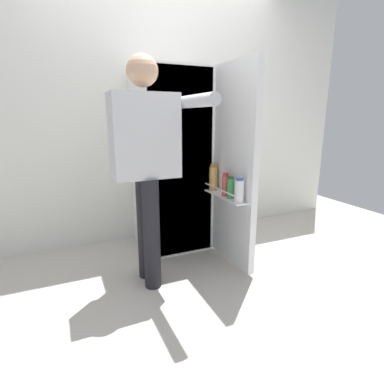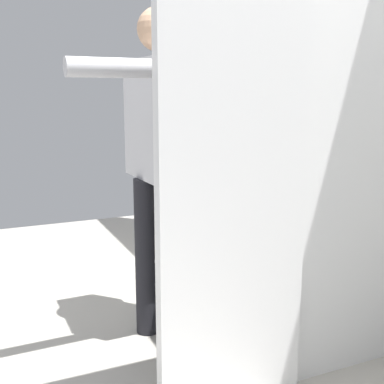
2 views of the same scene
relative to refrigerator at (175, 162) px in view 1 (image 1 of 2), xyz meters
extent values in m
plane|color=#B7B2A8|center=(-0.03, -0.48, -0.82)|extent=(5.58, 5.58, 0.00)
cube|color=silver|center=(-0.03, 0.39, 0.52)|extent=(4.40, 0.10, 2.68)
cube|color=white|center=(-0.03, 0.05, 0.00)|extent=(0.61, 0.58, 1.63)
cube|color=white|center=(-0.03, -0.23, 0.00)|extent=(0.57, 0.01, 1.59)
cube|color=white|center=(-0.03, -0.18, -0.03)|extent=(0.53, 0.09, 0.01)
cube|color=white|center=(0.30, -0.53, 0.01)|extent=(0.05, 0.60, 1.60)
cube|color=white|center=(0.22, -0.53, -0.22)|extent=(0.11, 0.52, 0.01)
cylinder|color=silver|center=(0.18, -0.53, -0.16)|extent=(0.01, 0.50, 0.01)
cylinder|color=#DB4C47|center=(0.23, -0.53, -0.14)|extent=(0.05, 0.05, 0.16)
cylinder|color=#B22D28|center=(0.23, -0.53, -0.04)|extent=(0.04, 0.04, 0.02)
cylinder|color=tan|center=(0.23, -0.32, -0.12)|extent=(0.07, 0.07, 0.20)
cylinder|color=#996623|center=(0.23, -0.32, 0.00)|extent=(0.06, 0.06, 0.02)
cylinder|color=white|center=(0.22, -0.74, -0.13)|extent=(0.07, 0.07, 0.17)
cylinder|color=#335BB2|center=(0.22, -0.74, -0.04)|extent=(0.05, 0.05, 0.02)
cylinder|color=green|center=(0.23, -0.61, -0.14)|extent=(0.06, 0.06, 0.16)
cylinder|color=#195B28|center=(0.23, -0.61, -0.05)|extent=(0.04, 0.04, 0.02)
cylinder|color=black|center=(-0.42, -0.46, -0.41)|extent=(0.12, 0.12, 0.81)
cylinder|color=black|center=(-0.42, -0.63, -0.41)|extent=(0.12, 0.12, 0.81)
cube|color=silver|center=(-0.42, -0.54, 0.27)|extent=(0.46, 0.23, 0.57)
sphere|color=tan|center=(-0.42, -0.54, 0.69)|extent=(0.21, 0.21, 0.21)
cylinder|color=silver|center=(-0.43, -0.32, 0.25)|extent=(0.08, 0.08, 0.54)
cylinder|color=silver|center=(-0.15, -0.77, 0.50)|extent=(0.09, 0.54, 0.08)
camera|label=1|loc=(-0.96, -2.57, 0.40)|focal=28.08mm
camera|label=2|loc=(1.82, -1.38, 0.39)|focal=45.65mm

